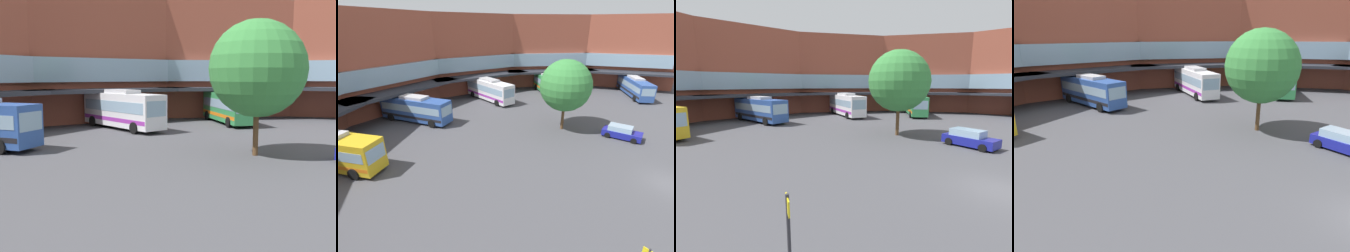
{
  "view_description": "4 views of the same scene",
  "coord_description": "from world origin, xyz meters",
  "views": [
    {
      "loc": [
        -18.47,
        3.45,
        5.32
      ],
      "look_at": [
        1.68,
        16.08,
        2.27
      ],
      "focal_mm": 41.86,
      "sensor_mm": 36.0,
      "label": 1
    },
    {
      "loc": [
        -21.92,
        2.87,
        12.55
      ],
      "look_at": [
        -1.19,
        16.05,
        2.29
      ],
      "focal_mm": 25.45,
      "sensor_mm": 36.0,
      "label": 2
    },
    {
      "loc": [
        -13.62,
        -3.99,
        5.48
      ],
      "look_at": [
        0.92,
        14.35,
        1.34
      ],
      "focal_mm": 25.36,
      "sensor_mm": 36.0,
      "label": 3
    },
    {
      "loc": [
        -14.32,
        -3.94,
        8.57
      ],
      "look_at": [
        -1.48,
        12.99,
        1.77
      ],
      "focal_mm": 31.19,
      "sensor_mm": 36.0,
      "label": 4
    }
  ],
  "objects": [
    {
      "name": "plaza_tree",
      "position": [
        6.63,
        12.25,
        5.8
      ],
      "size": [
        6.42,
        6.42,
        9.02
      ],
      "color": "brown",
      "rests_on": "ground"
    },
    {
      "name": "bus_0",
      "position": [
        12.39,
        28.22,
        2.0
      ],
      "size": [
        5.73,
        11.29,
        3.96
      ],
      "rotation": [
        0.0,
        0.0,
        4.41
      ],
      "color": "white",
      "rests_on": "ground"
    },
    {
      "name": "station_building",
      "position": [
        0.0,
        25.97,
        7.2
      ],
      "size": [
        87.78,
        44.04,
        14.94
      ],
      "color": "#9E4C38",
      "rests_on": "ground"
    },
    {
      "name": "bus_6",
      "position": [
        22.44,
        21.13,
        1.92
      ],
      "size": [
        9.43,
        9.2,
        3.8
      ],
      "rotation": [
        0.0,
        0.0,
        3.91
      ],
      "color": "#338C4C",
      "rests_on": "ground"
    },
    {
      "name": "parked_car",
      "position": [
        7.82,
        5.16,
        0.74
      ],
      "size": [
        2.12,
        4.45,
        1.53
      ],
      "rotation": [
        0.0,
        0.0,
        4.68
      ],
      "color": "navy",
      "rests_on": "ground"
    },
    {
      "name": "bus_4",
      "position": [
        -1.79,
        30.77,
        1.88
      ],
      "size": [
        4.45,
        10.74,
        3.71
      ],
      "rotation": [
        0.0,
        0.0,
        4.9
      ],
      "color": "#2D519E",
      "rests_on": "ground"
    },
    {
      "name": "bus_2",
      "position": [
        30.17,
        6.31,
        1.85
      ],
      "size": [
        12.32,
        7.68,
        3.65
      ],
      "rotation": [
        0.0,
        0.0,
        3.59
      ],
      "color": "#2D519E",
      "rests_on": "ground"
    },
    {
      "name": "ground_plane",
      "position": [
        0.0,
        0.0,
        0.0
      ],
      "size": [
        129.68,
        129.68,
        0.0
      ],
      "primitive_type": "plane",
      "color": "#47474C"
    }
  ]
}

